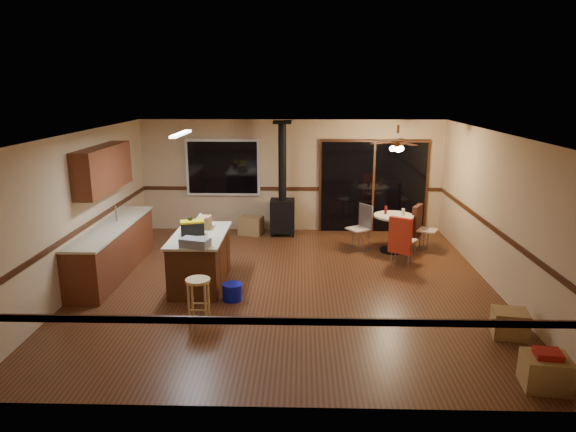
{
  "coord_description": "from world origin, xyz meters",
  "views": [
    {
      "loc": [
        0.23,
        -8.32,
        3.35
      ],
      "look_at": [
        0.0,
        0.3,
        1.15
      ],
      "focal_mm": 32.0,
      "sensor_mm": 36.0,
      "label": 1
    }
  ],
  "objects_px": {
    "box_under_window": "(251,225)",
    "box_corner_a": "(546,372)",
    "toolbox_grey": "(195,243)",
    "blue_bucket": "(232,292)",
    "toolbox_black": "(192,229)",
    "dining_table": "(393,227)",
    "box_corner_b": "(510,323)",
    "chair_right": "(418,222)",
    "kitchen_island": "(200,259)",
    "wood_stove": "(282,204)",
    "bar_stool": "(199,300)",
    "chair_left": "(362,222)",
    "chair_near": "(401,235)"
  },
  "relations": [
    {
      "from": "wood_stove",
      "to": "box_corner_b",
      "type": "relative_size",
      "value": 5.54
    },
    {
      "from": "chair_left",
      "to": "box_under_window",
      "type": "distance_m",
      "value": 2.68
    },
    {
      "from": "chair_right",
      "to": "chair_near",
      "type": "bearing_deg",
      "value": -118.74
    },
    {
      "from": "kitchen_island",
      "to": "box_corner_a",
      "type": "relative_size",
      "value": 3.36
    },
    {
      "from": "box_corner_a",
      "to": "kitchen_island",
      "type": "bearing_deg",
      "value": 146.1
    },
    {
      "from": "toolbox_grey",
      "to": "box_corner_b",
      "type": "xyz_separation_m",
      "value": [
        4.52,
        -1.08,
        -0.79
      ]
    },
    {
      "from": "wood_stove",
      "to": "bar_stool",
      "type": "relative_size",
      "value": 3.87
    },
    {
      "from": "toolbox_grey",
      "to": "chair_near",
      "type": "relative_size",
      "value": 0.64
    },
    {
      "from": "wood_stove",
      "to": "blue_bucket",
      "type": "relative_size",
      "value": 7.8
    },
    {
      "from": "kitchen_island",
      "to": "blue_bucket",
      "type": "xyz_separation_m",
      "value": [
        0.63,
        -0.67,
        -0.32
      ]
    },
    {
      "from": "toolbox_black",
      "to": "chair_right",
      "type": "xyz_separation_m",
      "value": [
        4.27,
        2.07,
        -0.41
      ]
    },
    {
      "from": "kitchen_island",
      "to": "wood_stove",
      "type": "relative_size",
      "value": 0.67
    },
    {
      "from": "kitchen_island",
      "to": "blue_bucket",
      "type": "height_order",
      "value": "kitchen_island"
    },
    {
      "from": "chair_left",
      "to": "box_corner_a",
      "type": "distance_m",
      "value": 5.33
    },
    {
      "from": "toolbox_grey",
      "to": "blue_bucket",
      "type": "height_order",
      "value": "toolbox_grey"
    },
    {
      "from": "chair_left",
      "to": "box_corner_a",
      "type": "bearing_deg",
      "value": -73.45
    },
    {
      "from": "box_under_window",
      "to": "box_corner_a",
      "type": "distance_m",
      "value": 7.3
    },
    {
      "from": "box_corner_a",
      "to": "box_under_window",
      "type": "bearing_deg",
      "value": 122.8
    },
    {
      "from": "toolbox_grey",
      "to": "box_corner_a",
      "type": "relative_size",
      "value": 0.9
    },
    {
      "from": "chair_near",
      "to": "box_under_window",
      "type": "relative_size",
      "value": 1.37
    },
    {
      "from": "dining_table",
      "to": "box_under_window",
      "type": "distance_m",
      "value": 3.3
    },
    {
      "from": "dining_table",
      "to": "box_corner_a",
      "type": "relative_size",
      "value": 1.62
    },
    {
      "from": "blue_bucket",
      "to": "box_corner_b",
      "type": "distance_m",
      "value": 4.12
    },
    {
      "from": "dining_table",
      "to": "chair_right",
      "type": "bearing_deg",
      "value": 14.34
    },
    {
      "from": "wood_stove",
      "to": "blue_bucket",
      "type": "bearing_deg",
      "value": -100.16
    },
    {
      "from": "toolbox_grey",
      "to": "box_corner_a",
      "type": "xyz_separation_m",
      "value": [
        4.44,
        -2.32,
        -0.78
      ]
    },
    {
      "from": "chair_left",
      "to": "chair_right",
      "type": "height_order",
      "value": "same"
    },
    {
      "from": "wood_stove",
      "to": "box_corner_a",
      "type": "relative_size",
      "value": 5.03
    },
    {
      "from": "chair_left",
      "to": "chair_right",
      "type": "distance_m",
      "value": 1.15
    },
    {
      "from": "dining_table",
      "to": "chair_near",
      "type": "relative_size",
      "value": 1.16
    },
    {
      "from": "box_corner_a",
      "to": "box_corner_b",
      "type": "bearing_deg",
      "value": 86.31
    },
    {
      "from": "kitchen_island",
      "to": "dining_table",
      "type": "distance_m",
      "value": 4.09
    },
    {
      "from": "toolbox_grey",
      "to": "blue_bucket",
      "type": "relative_size",
      "value": 1.39
    },
    {
      "from": "box_under_window",
      "to": "chair_right",
      "type": "bearing_deg",
      "value": -16.55
    },
    {
      "from": "box_corner_b",
      "to": "bar_stool",
      "type": "bearing_deg",
      "value": 175.42
    },
    {
      "from": "chair_left",
      "to": "toolbox_grey",
      "type": "bearing_deg",
      "value": -136.56
    },
    {
      "from": "box_corner_a",
      "to": "box_corner_b",
      "type": "xyz_separation_m",
      "value": [
        0.08,
        1.24,
        -0.01
      ]
    },
    {
      "from": "toolbox_grey",
      "to": "chair_right",
      "type": "height_order",
      "value": "toolbox_grey"
    },
    {
      "from": "box_corner_a",
      "to": "wood_stove",
      "type": "bearing_deg",
      "value": 117.88
    },
    {
      "from": "blue_bucket",
      "to": "chair_left",
      "type": "bearing_deg",
      "value": 48.94
    },
    {
      "from": "wood_stove",
      "to": "box_under_window",
      "type": "bearing_deg",
      "value": 176.11
    },
    {
      "from": "bar_stool",
      "to": "chair_right",
      "type": "bearing_deg",
      "value": 41.65
    },
    {
      "from": "box_corner_a",
      "to": "toolbox_black",
      "type": "bearing_deg",
      "value": 147.01
    },
    {
      "from": "kitchen_island",
      "to": "box_under_window",
      "type": "xyz_separation_m",
      "value": [
        0.57,
        3.1,
        -0.25
      ]
    },
    {
      "from": "box_under_window",
      "to": "bar_stool",
      "type": "bearing_deg",
      "value": -93.98
    },
    {
      "from": "dining_table",
      "to": "box_corner_b",
      "type": "distance_m",
      "value": 3.83
    },
    {
      "from": "box_corner_b",
      "to": "dining_table",
      "type": "bearing_deg",
      "value": 104.87
    },
    {
      "from": "wood_stove",
      "to": "chair_right",
      "type": "bearing_deg",
      "value": -19.6
    },
    {
      "from": "toolbox_grey",
      "to": "dining_table",
      "type": "bearing_deg",
      "value": 36.43
    },
    {
      "from": "dining_table",
      "to": "box_corner_b",
      "type": "bearing_deg",
      "value": -75.13
    }
  ]
}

